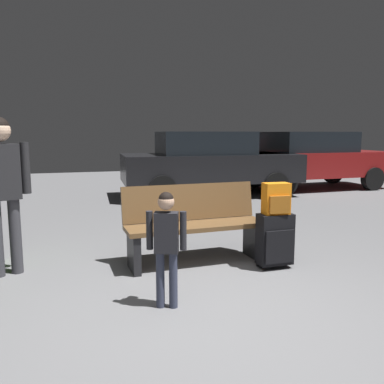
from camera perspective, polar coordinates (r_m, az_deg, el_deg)
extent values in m
cube|color=slate|center=(6.99, -8.06, -4.28)|extent=(18.00, 18.00, 0.10)
cube|color=brown|center=(4.51, 0.69, -4.87)|extent=(1.61, 0.50, 0.05)
cube|color=brown|center=(4.69, -0.35, -1.42)|extent=(1.60, 0.17, 0.42)
cube|color=black|center=(4.38, -8.30, -8.49)|extent=(0.09, 0.40, 0.41)
cube|color=black|center=(4.85, 8.76, -6.85)|extent=(0.09, 0.40, 0.41)
cube|color=black|center=(4.51, 11.73, -6.57)|extent=(0.38, 0.20, 0.56)
cube|color=black|center=(4.43, 12.43, -7.66)|extent=(0.34, 0.03, 0.36)
cube|color=#A5A5AA|center=(4.52, 11.34, -3.04)|extent=(0.14, 0.03, 0.02)
cylinder|color=black|center=(4.59, 9.32, -10.16)|extent=(0.02, 0.04, 0.04)
cylinder|color=black|center=(4.74, 12.82, -9.66)|extent=(0.02, 0.04, 0.04)
cube|color=orange|center=(4.41, 11.91, -0.92)|extent=(0.29, 0.18, 0.34)
cube|color=#9E5918|center=(4.34, 12.42, -1.78)|extent=(0.23, 0.04, 0.19)
cylinder|color=black|center=(4.39, 11.97, 1.12)|extent=(0.06, 0.03, 0.02)
cylinder|color=#33384C|center=(3.47, -2.68, -12.44)|extent=(0.07, 0.07, 0.48)
cylinder|color=#33384C|center=(3.48, -4.54, -12.38)|extent=(0.07, 0.07, 0.48)
cube|color=#232328|center=(3.35, -3.68, -5.79)|extent=(0.23, 0.18, 0.34)
cylinder|color=#232328|center=(3.33, -1.26, -5.55)|extent=(0.06, 0.06, 0.33)
cylinder|color=#232328|center=(3.36, -6.08, -5.44)|extent=(0.06, 0.06, 0.33)
sphere|color=tan|center=(3.29, -3.72, -1.40)|extent=(0.14, 0.14, 0.14)
sphere|color=black|center=(3.29, -3.73, -1.07)|extent=(0.13, 0.13, 0.13)
cylinder|color=white|center=(3.45, -4.63, -5.07)|extent=(0.06, 0.06, 0.10)
cylinder|color=red|center=(3.43, -4.65, -3.86)|extent=(0.01, 0.01, 0.06)
cylinder|color=#38383D|center=(4.62, -23.88, -5.77)|extent=(0.12, 0.12, 0.80)
cube|color=#232326|center=(4.49, -25.52, 2.59)|extent=(0.37, 0.30, 0.57)
cylinder|color=#232326|center=(4.55, -22.68, 3.18)|extent=(0.09, 0.09, 0.54)
cube|color=black|center=(9.48, 2.62, 3.51)|extent=(4.19, 1.92, 0.64)
cube|color=black|center=(9.41, 1.77, 7.02)|extent=(2.18, 1.65, 0.52)
cylinder|color=black|center=(10.70, 8.06, 2.00)|extent=(0.61, 0.23, 0.60)
cylinder|color=black|center=(9.25, 11.79, 0.92)|extent=(0.61, 0.23, 0.60)
cylinder|color=black|center=(10.02, -5.86, 1.61)|extent=(0.61, 0.23, 0.60)
cylinder|color=black|center=(8.45, -4.29, 0.38)|extent=(0.61, 0.23, 0.60)
cube|color=maroon|center=(11.19, 16.78, 3.91)|extent=(4.13, 1.78, 0.64)
cube|color=black|center=(11.08, 16.26, 6.89)|extent=(2.13, 1.58, 0.52)
cylinder|color=black|center=(12.64, 19.46, 2.57)|extent=(0.60, 0.21, 0.60)
cylinder|color=black|center=(11.42, 24.36, 1.74)|extent=(0.60, 0.21, 0.60)
cylinder|color=black|center=(11.24, 8.90, 2.29)|extent=(0.60, 0.21, 0.60)
cylinder|color=black|center=(9.85, 13.15, 1.32)|extent=(0.60, 0.21, 0.60)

